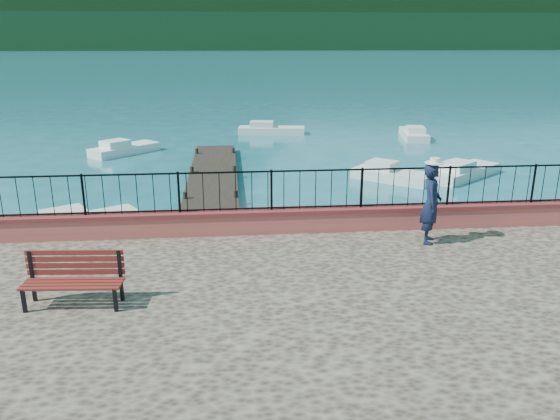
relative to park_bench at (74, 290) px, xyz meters
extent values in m
plane|color=#19596B|center=(4.09, -0.19, -1.49)|extent=(2000.00, 2000.00, 0.00)
cube|color=#BF5844|center=(4.09, 3.51, 0.00)|extent=(28.00, 0.46, 0.58)
cube|color=black|center=(4.09, 3.51, 0.76)|extent=(27.00, 0.05, 0.95)
cube|color=#2D231C|center=(2.09, 11.81, -1.34)|extent=(2.00, 16.00, 0.30)
cube|color=black|center=(4.09, 299.81, 7.51)|extent=(900.00, 60.00, 18.00)
cube|color=black|center=(4.09, 359.81, 20.51)|extent=(900.00, 120.00, 44.00)
ellipsoid|color=#142D23|center=(224.09, 559.81, -1.49)|extent=(448.00, 384.00, 180.00)
cube|color=black|center=(0.00, -0.04, -0.08)|extent=(1.77, 0.65, 0.43)
cube|color=maroon|center=(0.02, 0.22, 0.41)|extent=(1.74, 0.21, 0.53)
imported|color=#101832|center=(7.37, 2.48, 0.65)|extent=(0.66, 0.80, 1.88)
cylinder|color=white|center=(7.37, 2.48, 1.65)|extent=(0.44, 0.44, 0.12)
cube|color=silver|center=(-1.81, 7.49, -1.09)|extent=(3.65, 2.91, 0.80)
cube|color=silver|center=(9.63, 12.78, -1.09)|extent=(3.35, 3.14, 0.80)
cube|color=silver|center=(12.88, 13.04, -1.09)|extent=(3.97, 3.49, 0.80)
cube|color=white|center=(-2.63, 19.60, -1.09)|extent=(3.49, 3.50, 0.80)
cube|color=silver|center=(5.49, 25.11, -1.09)|extent=(4.26, 1.82, 0.80)
cube|color=silver|center=(13.91, 22.73, -1.09)|extent=(1.91, 3.87, 0.80)
camera|label=1|loc=(2.81, -9.08, 4.26)|focal=35.00mm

